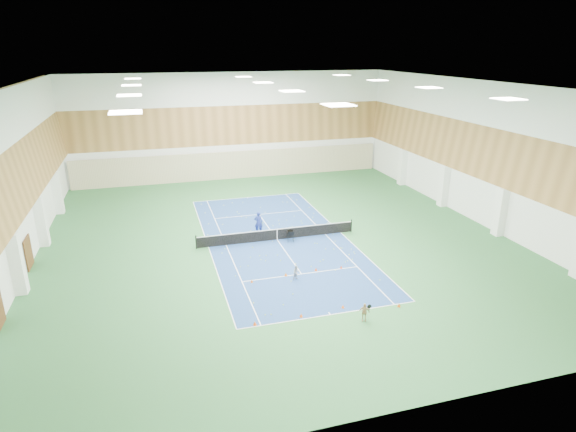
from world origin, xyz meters
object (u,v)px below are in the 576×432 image
(child_apron, at_px, (364,312))
(ball_cart, at_px, (290,236))
(tennis_net, at_px, (277,233))
(coach, at_px, (259,223))
(child_court, at_px, (296,272))

(child_apron, xyz_separation_m, ball_cart, (-0.66, 12.39, -0.10))
(tennis_net, height_order, coach, coach)
(child_apron, bearing_deg, ball_cart, 116.18)
(coach, distance_m, child_court, 8.81)
(tennis_net, height_order, child_court, tennis_net)
(tennis_net, relative_size, child_court, 12.87)
(tennis_net, relative_size, coach, 6.67)
(ball_cart, bearing_deg, child_court, -95.80)
(child_court, height_order, child_apron, child_apron)
(child_court, xyz_separation_m, child_apron, (2.14, -5.98, 0.06))
(ball_cart, bearing_deg, coach, 138.09)
(child_court, bearing_deg, coach, 73.81)
(ball_cart, bearing_deg, child_apron, -79.76)
(coach, height_order, child_court, coach)
(coach, xyz_separation_m, child_apron, (2.70, -14.75, -0.41))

